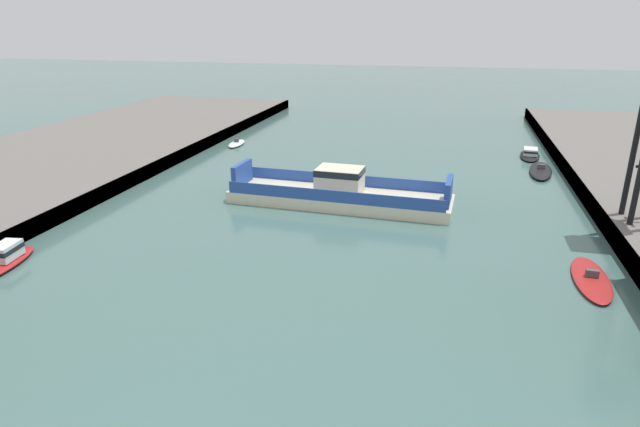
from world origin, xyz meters
TOP-DOWN VIEW (x-y plane):
  - chain_ferry at (-0.15, 33.63)m, footprint 21.34×6.73m
  - moored_boat_near_left at (-20.53, 14.50)m, footprint 2.78×6.59m
  - moored_boat_near_right at (19.74, 57.75)m, footprint 3.06×7.21m
  - moored_boat_mid_left at (19.64, 21.85)m, footprint 2.58×7.40m
  - moored_boat_far_left at (-19.54, 55.47)m, footprint 2.24×5.24m
  - moored_boat_far_right at (20.07, 50.13)m, footprint 3.42×8.55m

SIDE VIEW (x-z plane):
  - moored_boat_mid_left at x=19.64m, z-range -0.24..0.62m
  - moored_boat_far_left at x=-19.54m, z-range -0.24..0.70m
  - moored_boat_far_right at x=20.07m, z-range -0.24..0.77m
  - moored_boat_near_right at x=19.74m, z-range -0.16..1.07m
  - moored_boat_near_left at x=-20.53m, z-range -0.20..1.39m
  - chain_ferry at x=-0.15m, z-range -0.70..2.88m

